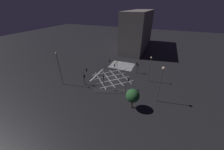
% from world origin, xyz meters
% --- Properties ---
extents(ground_plane, '(200.00, 200.00, 0.00)m').
position_xyz_m(ground_plane, '(0.00, 0.00, 0.00)').
color(ground_plane, black).
extents(road_markings, '(13.54, 20.21, 0.01)m').
position_xyz_m(road_markings, '(0.29, -7.09, 0.00)').
color(road_markings, silver).
rests_on(road_markings, ground_plane).
extents(office_building, '(10.06, 33.64, 18.21)m').
position_xyz_m(office_building, '(0.01, -35.48, 9.10)').
color(office_building, slate).
rests_on(office_building, ground_plane).
extents(traffic_light_nw_cross, '(0.36, 2.82, 3.68)m').
position_xyz_m(traffic_light_nw_cross, '(-6.41, 5.08, 2.72)').
color(traffic_light_nw_cross, '#424244').
rests_on(traffic_light_nw_cross, ground_plane).
extents(traffic_light_ne_cross, '(0.36, 2.09, 4.50)m').
position_xyz_m(traffic_light_ne_cross, '(6.10, 5.55, 3.27)').
color(traffic_light_ne_cross, '#424244').
rests_on(traffic_light_ne_cross, ground_plane).
extents(traffic_light_sw_cross, '(0.36, 0.39, 4.08)m').
position_xyz_m(traffic_light_sw_cross, '(-6.39, -6.03, 2.91)').
color(traffic_light_sw_cross, '#424244').
rests_on(traffic_light_sw_cross, ground_plane).
extents(traffic_light_median_north, '(0.36, 0.39, 4.38)m').
position_xyz_m(traffic_light_median_north, '(-0.24, 6.48, 3.12)').
color(traffic_light_median_north, '#424244').
rests_on(traffic_light_median_north, ground_plane).
extents(traffic_light_median_south, '(0.36, 3.15, 3.50)m').
position_xyz_m(traffic_light_median_south, '(0.47, -4.37, 2.61)').
color(traffic_light_median_south, '#424244').
rests_on(traffic_light_median_south, ground_plane).
extents(traffic_light_se_main, '(2.58, 0.36, 3.49)m').
position_xyz_m(traffic_light_se_main, '(4.50, -6.36, 2.57)').
color(traffic_light_se_main, '#424244').
rests_on(traffic_light_se_main, ground_plane).
extents(traffic_light_sw_main, '(0.39, 0.36, 3.47)m').
position_xyz_m(traffic_light_sw_main, '(-6.78, -6.29, 2.49)').
color(traffic_light_sw_main, '#424244').
rests_on(traffic_light_sw_main, ground_plane).
extents(traffic_light_ne_main, '(0.39, 0.36, 3.48)m').
position_xyz_m(traffic_light_ne_main, '(5.62, 6.77, 2.49)').
color(traffic_light_ne_main, '#424244').
rests_on(traffic_light_ne_main, ground_plane).
extents(street_lamp_east, '(0.63, 0.63, 9.24)m').
position_xyz_m(street_lamp_east, '(-14.18, 6.18, 7.07)').
color(street_lamp_east, '#424244').
rests_on(street_lamp_east, ground_plane).
extents(street_lamp_west, '(0.49, 0.49, 9.77)m').
position_xyz_m(street_lamp_west, '(12.01, 8.87, 6.59)').
color(street_lamp_west, '#424244').
rests_on(street_lamp_west, ground_plane).
extents(street_lamp_far, '(0.50, 0.50, 7.97)m').
position_xyz_m(street_lamp_far, '(-10.88, -2.26, 5.59)').
color(street_lamp_far, '#424244').
rests_on(street_lamp_far, ground_plane).
extents(street_tree_near, '(2.99, 2.99, 4.89)m').
position_xyz_m(street_tree_near, '(-9.16, 10.59, 3.37)').
color(street_tree_near, '#473323').
rests_on(street_tree_near, ground_plane).
extents(pedestrian_railing, '(8.72, 3.61, 1.05)m').
position_xyz_m(pedestrian_railing, '(-2.98, 7.27, 0.67)').
color(pedestrian_railing, '#B7B7BC').
rests_on(pedestrian_railing, ground_plane).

